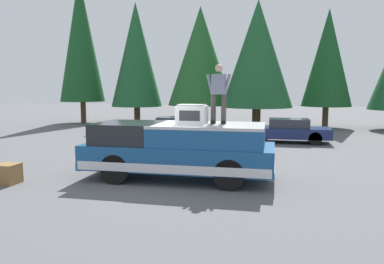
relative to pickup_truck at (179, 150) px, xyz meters
name	(u,v)px	position (x,y,z in m)	size (l,w,h in m)	color
ground_plane	(161,179)	(-0.05, 0.55, -0.87)	(90.00, 90.00, 0.00)	#565659
pickup_truck	(179,150)	(0.00, 0.00, 0.00)	(2.01, 5.54, 1.65)	navy
compressor_unit	(192,114)	(-0.05, -0.41, 1.05)	(0.65, 0.84, 0.56)	silver
person_on_truck_bed	(219,92)	(0.24, -1.13, 1.68)	(0.29, 0.72, 1.69)	#423D38
parked_car_navy	(287,131)	(8.32, -3.36, -0.29)	(1.64, 4.10, 1.16)	navy
parked_car_silver	(176,128)	(8.13, 2.22, -0.29)	(1.64, 4.10, 1.16)	silver
wooden_crate	(8,174)	(-1.51, 4.56, -0.59)	(0.56, 0.56, 0.56)	olive
conifer_left	(328,58)	(15.68, -6.05, 3.70)	(3.21, 3.21, 7.73)	#4C3826
conifer_center_left	(258,54)	(14.31, -1.60, 3.92)	(4.56, 4.56, 8.21)	#4C3826
conifer_center_right	(200,56)	(15.64, 2.40, 3.94)	(4.53, 4.53, 8.22)	#4C3826
conifer_right	(136,55)	(15.85, 7.21, 4.15)	(3.69, 3.69, 8.78)	#4C3826
conifer_far_right	(81,39)	(15.40, 11.33, 5.34)	(3.25, 3.25, 10.84)	#4C3826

